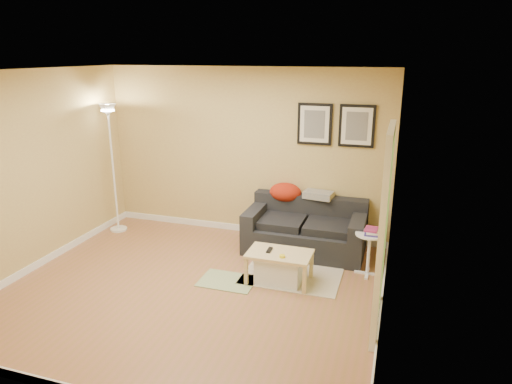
{
  "coord_description": "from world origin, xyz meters",
  "views": [
    {
      "loc": [
        2.3,
        -4.59,
        2.78
      ],
      "look_at": [
        0.55,
        0.85,
        1.05
      ],
      "focal_mm": 32.22,
      "sensor_mm": 36.0,
      "label": 1
    }
  ],
  "objects_px": {
    "sofa": "(305,227)",
    "book_stack": "(372,231)",
    "coffee_table": "(279,267)",
    "side_table": "(369,254)",
    "storage_bin": "(279,269)",
    "floor_lamp": "(113,172)"
  },
  "relations": [
    {
      "from": "book_stack",
      "to": "storage_bin",
      "type": "bearing_deg",
      "value": -170.66
    },
    {
      "from": "sofa",
      "to": "side_table",
      "type": "relative_size",
      "value": 2.97
    },
    {
      "from": "side_table",
      "to": "book_stack",
      "type": "relative_size",
      "value": 2.47
    },
    {
      "from": "storage_bin",
      "to": "sofa",
      "type": "bearing_deg",
      "value": 84.04
    },
    {
      "from": "sofa",
      "to": "book_stack",
      "type": "relative_size",
      "value": 7.33
    },
    {
      "from": "storage_bin",
      "to": "side_table",
      "type": "height_order",
      "value": "side_table"
    },
    {
      "from": "coffee_table",
      "to": "side_table",
      "type": "height_order",
      "value": "side_table"
    },
    {
      "from": "side_table",
      "to": "book_stack",
      "type": "distance_m",
      "value": 0.32
    },
    {
      "from": "coffee_table",
      "to": "book_stack",
      "type": "xyz_separation_m",
      "value": [
        1.07,
        0.55,
        0.41
      ]
    },
    {
      "from": "side_table",
      "to": "storage_bin",
      "type": "bearing_deg",
      "value": -152.42
    },
    {
      "from": "sofa",
      "to": "coffee_table",
      "type": "bearing_deg",
      "value": -96.05
    },
    {
      "from": "side_table",
      "to": "floor_lamp",
      "type": "xyz_separation_m",
      "value": [
        -4.02,
        0.36,
        0.69
      ]
    },
    {
      "from": "storage_bin",
      "to": "floor_lamp",
      "type": "distance_m",
      "value": 3.21
    },
    {
      "from": "book_stack",
      "to": "coffee_table",
      "type": "bearing_deg",
      "value": -170.63
    },
    {
      "from": "sofa",
      "to": "side_table",
      "type": "distance_m",
      "value": 1.06
    },
    {
      "from": "storage_bin",
      "to": "book_stack",
      "type": "relative_size",
      "value": 2.49
    },
    {
      "from": "coffee_table",
      "to": "storage_bin",
      "type": "relative_size",
      "value": 1.39
    },
    {
      "from": "sofa",
      "to": "storage_bin",
      "type": "height_order",
      "value": "sofa"
    },
    {
      "from": "side_table",
      "to": "floor_lamp",
      "type": "height_order",
      "value": "floor_lamp"
    },
    {
      "from": "sofa",
      "to": "coffee_table",
      "type": "height_order",
      "value": "sofa"
    },
    {
      "from": "coffee_table",
      "to": "book_stack",
      "type": "bearing_deg",
      "value": 11.02
    },
    {
      "from": "coffee_table",
      "to": "side_table",
      "type": "relative_size",
      "value": 1.4
    }
  ]
}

